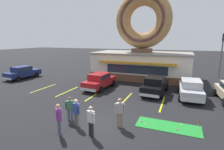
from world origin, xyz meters
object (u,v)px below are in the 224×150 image
at_px(car_black, 155,84).
at_px(pedestrian_hooded_kid, 120,111).
at_px(pedestrian_beanie_man, 91,120).
at_px(traffic_light_pole, 222,50).
at_px(pedestrian_leather_jacket_man, 70,108).
at_px(golf_ball, 160,125).
at_px(car_silver, 191,88).
at_px(pedestrian_clipboard_woman, 59,118).
at_px(trash_bin, 98,75).
at_px(car_red, 100,80).
at_px(pedestrian_blue_sweater_man, 76,111).
at_px(car_navy, 23,72).
at_px(putting_flag_pin, 199,123).

bearing_deg(car_black, pedestrian_hooded_kid, -96.95).
height_order(pedestrian_beanie_man, traffic_light_pole, traffic_light_pole).
xyz_separation_m(pedestrian_leather_jacket_man, pedestrian_beanie_man, (2.08, -1.11, 0.07)).
distance_m(car_black, pedestrian_beanie_man, 9.04).
relative_size(golf_ball, car_silver, 0.01).
relative_size(pedestrian_hooded_kid, pedestrian_clipboard_woman, 1.02).
xyz_separation_m(pedestrian_leather_jacket_man, trash_bin, (-3.68, 11.22, -0.35)).
distance_m(car_red, pedestrian_blue_sweater_man, 8.08).
bearing_deg(car_red, car_navy, 177.49).
xyz_separation_m(putting_flag_pin, pedestrian_leather_jacket_man, (-7.37, -1.59, 0.41)).
xyz_separation_m(car_black, pedestrian_leather_jacket_man, (-4.06, -7.71, -0.02)).
xyz_separation_m(pedestrian_clipboard_woman, trash_bin, (-4.11, 12.82, -0.46)).
xyz_separation_m(car_navy, pedestrian_blue_sweater_man, (13.60, -8.26, 0.04)).
distance_m(pedestrian_leather_jacket_man, trash_bin, 11.81).
bearing_deg(pedestrian_beanie_man, pedestrian_clipboard_woman, -163.58).
xyz_separation_m(car_navy, trash_bin, (9.16, 3.41, -0.37)).
xyz_separation_m(car_silver, traffic_light_pole, (3.79, 10.05, 2.84)).
distance_m(car_red, trash_bin, 4.49).
relative_size(pedestrian_beanie_man, trash_bin, 1.70).
relative_size(golf_ball, pedestrian_leather_jacket_man, 0.03).
relative_size(golf_ball, car_black, 0.01).
height_order(golf_ball, car_red, car_red).
xyz_separation_m(car_navy, traffic_light_pole, (23.76, 9.90, 2.84)).
bearing_deg(golf_ball, pedestrian_hooded_kid, -154.05).
bearing_deg(traffic_light_pole, putting_flag_pin, -102.40).
height_order(pedestrian_blue_sweater_man, pedestrian_hooded_kid, pedestrian_hooded_kid).
distance_m(putting_flag_pin, pedestrian_hooded_kid, 4.43).
bearing_deg(putting_flag_pin, traffic_light_pole, 77.60).
bearing_deg(pedestrian_beanie_man, pedestrian_hooded_kid, 53.20).
bearing_deg(pedestrian_blue_sweater_man, golf_ball, 21.80).
xyz_separation_m(pedestrian_leather_jacket_man, pedestrian_clipboard_woman, (0.42, -1.60, 0.11)).
distance_m(golf_ball, car_black, 6.51).
xyz_separation_m(golf_ball, car_black, (-1.26, 6.33, 0.82)).
bearing_deg(pedestrian_leather_jacket_man, pedestrian_clipboard_woman, -75.15).
height_order(car_black, pedestrian_leather_jacket_man, car_black).
bearing_deg(pedestrian_leather_jacket_man, pedestrian_hooded_kid, 5.93).
height_order(car_black, car_silver, same).
distance_m(golf_ball, pedestrian_beanie_man, 4.18).
distance_m(pedestrian_hooded_kid, trash_bin, 12.87).
distance_m(pedestrian_hooded_kid, traffic_light_pole, 19.23).
xyz_separation_m(car_black, pedestrian_blue_sweater_man, (-3.31, -8.16, 0.04)).
distance_m(golf_ball, trash_bin, 13.35).
relative_size(pedestrian_hooded_kid, trash_bin, 1.80).
relative_size(pedestrian_leather_jacket_man, pedestrian_beanie_man, 0.94).
relative_size(car_navy, pedestrian_blue_sweater_man, 2.84).
distance_m(putting_flag_pin, car_silver, 6.09).
relative_size(car_navy, pedestrian_clipboard_woman, 2.73).
bearing_deg(trash_bin, traffic_light_pole, 23.96).
xyz_separation_m(car_black, pedestrian_clipboard_woman, (-3.64, -9.31, 0.08)).
height_order(putting_flag_pin, pedestrian_blue_sweater_man, pedestrian_blue_sweater_man).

